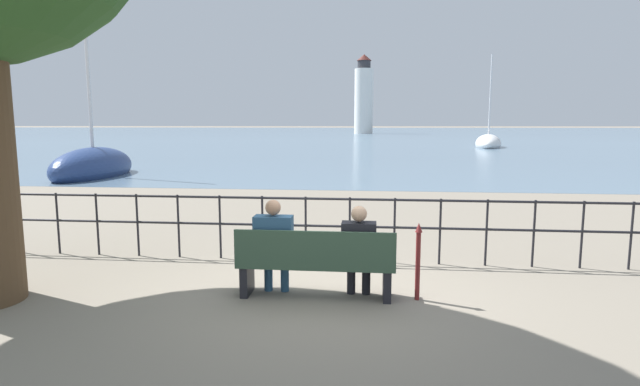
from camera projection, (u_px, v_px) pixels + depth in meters
name	position (u px, v px, depth m)	size (l,w,h in m)	color
ground_plane	(316.00, 296.00, 6.44)	(1000.00, 1000.00, 0.00)	gray
harbor_water	(370.00, 131.00, 164.40)	(600.00, 300.00, 0.01)	slate
park_bench	(315.00, 264.00, 6.31)	(2.01, 0.45, 0.90)	#334C38
seated_person_left	(274.00, 243.00, 6.41)	(0.49, 0.35, 1.25)	navy
seated_person_right	(359.00, 247.00, 6.30)	(0.43, 0.35, 1.19)	black
promenade_railing	(328.00, 219.00, 7.99)	(14.95, 0.04, 1.05)	black
closed_umbrella	(418.00, 257.00, 6.23)	(0.09, 0.09, 0.99)	maroon
sailboat_1	(94.00, 167.00, 21.20)	(2.57, 6.09, 8.04)	navy
sailboat_2	(488.00, 143.00, 47.66)	(3.96, 7.98, 9.20)	white
harbor_lighthouse	(364.00, 97.00, 115.38)	(4.26, 4.26, 18.06)	white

